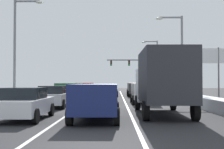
% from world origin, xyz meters
% --- Properties ---
extents(ground_plane, '(129.91, 129.91, 0.00)m').
position_xyz_m(ground_plane, '(0.00, 19.99, 0.00)').
color(ground_plane, '#28282B').
extents(lane_stripe_between_right_lane_and_center_lane, '(0.14, 54.96, 0.01)m').
position_xyz_m(lane_stripe_between_right_lane_and_center_lane, '(1.70, 24.98, 0.00)').
color(lane_stripe_between_right_lane_and_center_lane, silver).
rests_on(lane_stripe_between_right_lane_and_center_lane, ground).
extents(lane_stripe_between_center_lane_and_left_lane, '(0.14, 54.96, 0.01)m').
position_xyz_m(lane_stripe_between_center_lane_and_left_lane, '(-1.70, 24.98, 0.00)').
color(lane_stripe_between_center_lane_and_left_lane, silver).
rests_on(lane_stripe_between_center_lane_and_left_lane, ground).
extents(snow_bank_right_shoulder, '(1.20, 54.96, 0.76)m').
position_xyz_m(snow_bank_right_shoulder, '(7.00, 24.98, 0.38)').
color(snow_bank_right_shoulder, white).
rests_on(snow_bank_right_shoulder, ground).
extents(snow_bank_left_shoulder, '(1.46, 54.96, 0.66)m').
position_xyz_m(snow_bank_left_shoulder, '(-7.00, 24.98, 0.33)').
color(snow_bank_left_shoulder, white).
rests_on(snow_bank_left_shoulder, ground).
extents(box_truck_right_lane_nearest, '(2.53, 7.20, 3.36)m').
position_xyz_m(box_truck_right_lane_nearest, '(3.38, 8.81, 1.90)').
color(box_truck_right_lane_nearest, silver).
rests_on(box_truck_right_lane_nearest, ground).
extents(suv_silver_right_lane_second, '(2.16, 4.90, 1.67)m').
position_xyz_m(suv_silver_right_lane_second, '(3.24, 17.80, 1.02)').
color(suv_silver_right_lane_second, '#B7BABF').
rests_on(suv_silver_right_lane_second, ground).
extents(sedan_green_right_lane_third, '(2.00, 4.50, 1.51)m').
position_xyz_m(sedan_green_right_lane_third, '(3.56, 23.49, 0.76)').
color(sedan_green_right_lane_third, '#1E5633').
rests_on(sedan_green_right_lane_third, ground).
extents(suv_charcoal_right_lane_fourth, '(2.16, 4.90, 1.67)m').
position_xyz_m(suv_charcoal_right_lane_fourth, '(3.39, 30.28, 1.02)').
color(suv_charcoal_right_lane_fourth, '#38383D').
rests_on(suv_charcoal_right_lane_fourth, ground).
extents(suv_red_right_lane_fifth, '(2.16, 4.90, 1.67)m').
position_xyz_m(suv_red_right_lane_fifth, '(3.61, 36.38, 1.02)').
color(suv_red_right_lane_fifth, maroon).
rests_on(suv_red_right_lane_fifth, ground).
extents(suv_navy_center_lane_nearest, '(2.16, 4.90, 1.67)m').
position_xyz_m(suv_navy_center_lane_nearest, '(-0.03, 6.51, 1.02)').
color(suv_navy_center_lane_nearest, navy).
rests_on(suv_navy_center_lane_nearest, ground).
extents(sedan_gray_center_lane_second, '(2.00, 4.50, 1.51)m').
position_xyz_m(sedan_gray_center_lane_second, '(0.00, 12.38, 0.76)').
color(sedan_gray_center_lane_second, slate).
rests_on(sedan_gray_center_lane_second, ground).
extents(sedan_tan_center_lane_third, '(2.00, 4.50, 1.51)m').
position_xyz_m(sedan_tan_center_lane_third, '(-0.15, 17.91, 0.76)').
color(sedan_tan_center_lane_third, '#937F60').
rests_on(sedan_tan_center_lane_third, ground).
extents(sedan_maroon_center_lane_fourth, '(2.00, 4.50, 1.51)m').
position_xyz_m(sedan_maroon_center_lane_fourth, '(-0.15, 23.63, 0.76)').
color(sedan_maroon_center_lane_fourth, maroon).
rests_on(sedan_maroon_center_lane_fourth, ground).
extents(sedan_black_center_lane_fifth, '(2.00, 4.50, 1.51)m').
position_xyz_m(sedan_black_center_lane_fifth, '(0.17, 29.87, 0.76)').
color(sedan_black_center_lane_fifth, black).
rests_on(sedan_black_center_lane_fifth, ground).
extents(sedan_white_left_lane_nearest, '(2.00, 4.50, 1.51)m').
position_xyz_m(sedan_white_left_lane_nearest, '(-3.36, 6.75, 0.76)').
color(sedan_white_left_lane_nearest, silver).
rests_on(sedan_white_left_lane_nearest, ground).
extents(sedan_silver_left_lane_second, '(2.00, 4.50, 1.51)m').
position_xyz_m(sedan_silver_left_lane_second, '(-3.42, 13.66, 0.76)').
color(sedan_silver_left_lane_second, '#B7BABF').
rests_on(sedan_silver_left_lane_second, ground).
extents(suv_green_left_lane_third, '(2.16, 4.90, 1.67)m').
position_xyz_m(suv_green_left_lane_third, '(-3.39, 20.73, 1.02)').
color(suv_green_left_lane_third, '#1E5633').
rests_on(suv_green_left_lane_third, ground).
extents(sedan_charcoal_left_lane_fourth, '(2.00, 4.50, 1.51)m').
position_xyz_m(sedan_charcoal_left_lane_fourth, '(-3.41, 27.55, 0.76)').
color(sedan_charcoal_left_lane_fourth, '#38383D').
rests_on(sedan_charcoal_left_lane_fourth, ground).
extents(suv_red_left_lane_fifth, '(2.16, 4.90, 1.67)m').
position_xyz_m(suv_red_left_lane_fifth, '(-3.31, 34.07, 1.02)').
color(suv_red_left_lane_fifth, maroon).
rests_on(suv_red_left_lane_fifth, ground).
extents(traffic_light_gantry, '(7.54, 0.47, 6.20)m').
position_xyz_m(traffic_light_gantry, '(4.27, 49.95, 4.50)').
color(traffic_light_gantry, slate).
rests_on(traffic_light_gantry, ground).
extents(street_lamp_right_near, '(2.66, 0.36, 8.31)m').
position_xyz_m(street_lamp_right_near, '(7.06, 22.48, 4.96)').
color(street_lamp_right_near, gray).
rests_on(street_lamp_right_near, ground).
extents(street_lamp_right_mid, '(2.66, 0.36, 8.60)m').
position_xyz_m(street_lamp_right_mid, '(7.35, 42.47, 5.11)').
color(street_lamp_right_mid, gray).
rests_on(street_lamp_right_mid, ground).
extents(street_lamp_left_mid, '(2.66, 0.36, 9.15)m').
position_xyz_m(street_lamp_left_mid, '(-7.80, 19.43, 5.40)').
color(street_lamp_left_mid, gray).
rests_on(street_lamp_left_mid, ground).
extents(roadside_sign_right, '(3.20, 0.16, 5.50)m').
position_xyz_m(roadside_sign_right, '(10.93, 25.29, 4.02)').
color(roadside_sign_right, '#59595B').
rests_on(roadside_sign_right, ground).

